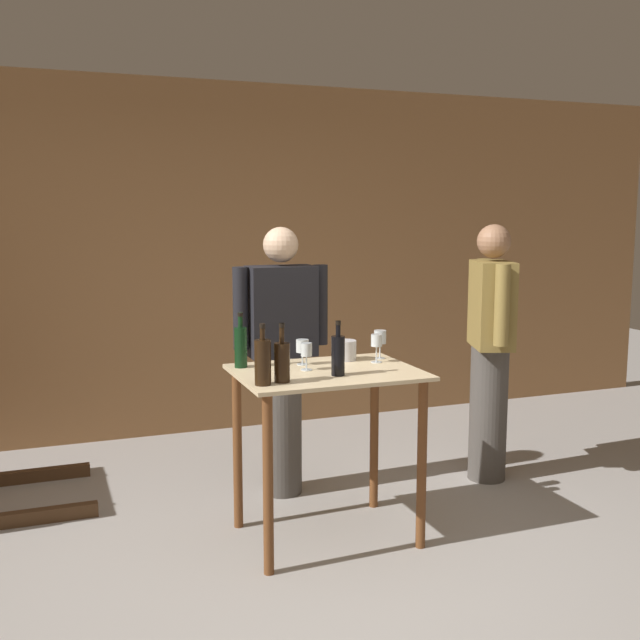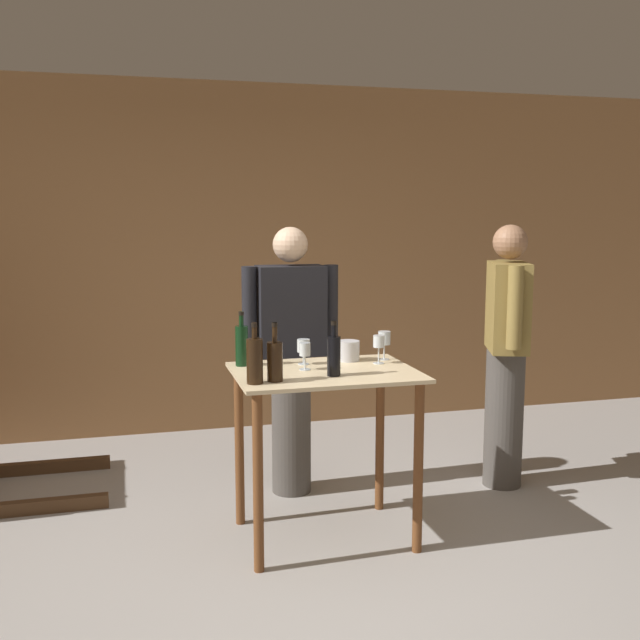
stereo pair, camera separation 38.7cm
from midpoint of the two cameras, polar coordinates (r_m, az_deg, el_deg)
ground_plane at (r=3.62m, az=3.18°, el=-20.12°), size 14.00×14.00×0.00m
back_wall at (r=5.88m, az=-5.10°, el=4.61°), size 8.40×0.05×2.70m
tasting_table at (r=3.92m, az=3.23°, el=-6.66°), size 0.94×0.70×0.91m
wine_bottle_far_left at (r=3.55m, az=-1.90°, el=-3.09°), size 0.08×0.08×0.29m
wine_bottle_left at (r=3.97m, az=-3.23°, el=-1.89°), size 0.07×0.07×0.29m
wine_bottle_center at (r=3.60m, az=-0.39°, el=-3.10°), size 0.08×0.08×0.29m
wine_bottle_right at (r=3.73m, az=4.03°, el=-2.66°), size 0.07×0.07×0.28m
wine_glass_near_left at (r=3.86m, az=1.71°, el=-2.37°), size 0.06×0.06×0.14m
wine_glass_near_center at (r=4.00m, az=1.50°, el=-2.06°), size 0.07×0.07×0.14m
wine_glass_near_right at (r=4.05m, az=7.24°, el=-1.75°), size 0.06×0.06×0.16m
wine_glass_far_side at (r=4.16m, az=7.59°, el=-1.46°), size 0.07×0.07×0.16m
ice_bucket at (r=4.12m, az=4.89°, el=-2.37°), size 0.12×0.12×0.11m
person_host at (r=4.82m, az=16.27°, el=-2.26°), size 0.34×0.56×1.64m
person_visitor_with_scarf at (r=4.52m, az=0.22°, el=-2.69°), size 0.59×0.24×1.63m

